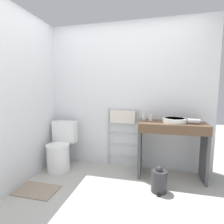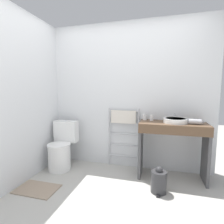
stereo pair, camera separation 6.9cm
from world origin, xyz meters
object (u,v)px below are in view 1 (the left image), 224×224
Objects in this scene: trash_bin at (159,180)px; cup_near_wall at (144,117)px; sink_basin at (174,120)px; hair_dryer at (194,121)px; toilet at (60,149)px; cup_near_edge at (151,118)px; towel_radiator at (123,125)px.

cup_near_wall is at bearing 112.66° from trash_bin.
sink_basin is 0.27m from hair_dryer.
toilet is 9.08× the size of cup_near_edge.
cup_near_wall is 0.12m from cup_near_edge.
cup_near_edge reaches higher than toilet.
towel_radiator is at bearing 167.79° from cup_near_edge.
cup_near_edge is at bearing 103.90° from trash_bin.
hair_dryer is at bearing -12.64° from towel_radiator.
cup_near_edge is at bearing -12.21° from towel_radiator.
toilet is 0.79× the size of towel_radiator.
hair_dryer is (0.27, -0.04, 0.00)m from sink_basin.
cup_near_edge is 0.25× the size of trash_bin.
trash_bin is (-0.48, -0.41, -0.75)m from hair_dryer.
sink_basin is at bearing -16.71° from cup_near_wall.
towel_radiator reaches higher than trash_bin.
toilet is at bearing -162.05° from towel_radiator.
towel_radiator is at bearing 170.31° from cup_near_wall.
sink_basin is at bearing 4.04° from toilet.
hair_dryer is at bearing 40.42° from trash_bin.
toilet is 2.30× the size of trash_bin.
sink_basin is 0.90m from trash_bin.
hair_dryer is at bearing -12.97° from cup_near_edge.
toilet is 1.61m from cup_near_edge.
trash_bin is (0.14, -0.55, -0.75)m from cup_near_edge.
cup_near_wall is 0.99m from trash_bin.
cup_near_edge is 0.39× the size of hair_dryer.
toilet is at bearing -175.96° from sink_basin.
towel_radiator is 1.12m from hair_dryer.
hair_dryer reaches higher than trash_bin.
towel_radiator reaches higher than toilet.
towel_radiator is 0.51m from cup_near_edge.
towel_radiator is 4.55× the size of hair_dryer.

